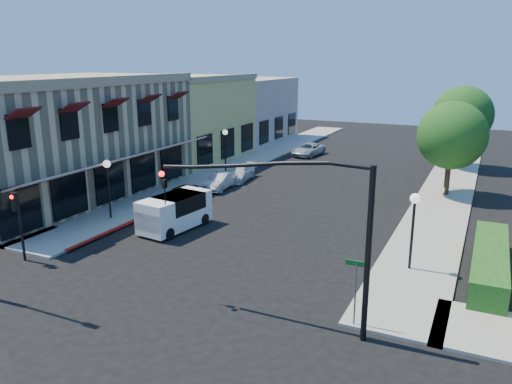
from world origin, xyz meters
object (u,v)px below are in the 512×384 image
at_px(white_van, 174,210).
at_px(lamppost_left_near, 108,174).
at_px(signal_mast_arm, 306,216).
at_px(parked_car_c, 239,173).
at_px(street_tree_b, 463,115).
at_px(secondary_signal, 17,214).
at_px(parked_car_b, 220,181).
at_px(street_tree_a, 452,135).
at_px(street_name_sign, 356,282).
at_px(lamppost_right_far, 448,152).
at_px(parked_car_d, 308,149).
at_px(lamppost_left_far, 225,140).
at_px(parked_car_a, 182,196).
at_px(lamppost_right_near, 414,212).

bearing_deg(white_van, lamppost_left_near, -177.31).
xyz_separation_m(signal_mast_arm, parked_car_c, (-12.06, 18.50, -3.51)).
relative_size(street_tree_b, secondary_signal, 2.11).
bearing_deg(secondary_signal, parked_car_b, 83.40).
xyz_separation_m(street_tree_a, street_name_sign, (-1.30, -19.80, -2.50)).
bearing_deg(lamppost_left_near, white_van, 2.69).
bearing_deg(secondary_signal, parked_car_c, 84.47).
bearing_deg(lamppost_right_far, signal_mast_arm, -96.70).
height_order(street_tree_b, lamppost_left_near, street_tree_b).
relative_size(lamppost_right_far, parked_car_d, 0.83).
xyz_separation_m(lamppost_left_near, parked_car_c, (2.30, 12.00, -2.16)).
bearing_deg(street_tree_a, street_name_sign, -93.76).
distance_m(lamppost_right_far, white_van, 20.29).
height_order(lamppost_left_far, white_van, lamppost_left_far).
height_order(street_tree_a, signal_mast_arm, street_tree_a).
height_order(signal_mast_arm, lamppost_left_near, signal_mast_arm).
bearing_deg(parked_car_a, lamppost_right_far, 42.97).
xyz_separation_m(street_tree_a, white_van, (-12.93, -13.79, -3.09)).
bearing_deg(parked_car_a, lamppost_left_near, -116.16).
height_order(secondary_signal, lamppost_right_near, lamppost_right_near).
xyz_separation_m(street_tree_b, parked_car_d, (-13.60, 0.00, -3.95)).
distance_m(lamppost_left_near, white_van, 4.66).
xyz_separation_m(signal_mast_arm, secondary_signal, (-13.86, -0.09, -1.77)).
relative_size(street_name_sign, lamppost_right_near, 0.70).
height_order(street_tree_b, lamppost_right_far, street_tree_b).
distance_m(parked_car_b, parked_car_d, 15.09).
bearing_deg(white_van, parked_car_d, 91.60).
height_order(lamppost_left_far, parked_car_b, lamppost_left_far).
bearing_deg(street_tree_b, white_van, -118.53).
bearing_deg(parked_car_b, secondary_signal, -100.81).
relative_size(street_name_sign, lamppost_right_far, 0.70).
height_order(street_name_sign, lamppost_right_far, lamppost_right_far).
xyz_separation_m(secondary_signal, white_van, (3.87, 6.80, -1.21)).
distance_m(street_tree_b, lamppost_left_near, 29.64).
bearing_deg(parked_car_a, lamppost_right_near, -11.48).
height_order(street_tree_a, lamppost_left_near, street_tree_a).
bearing_deg(lamppost_right_far, secondary_signal, -126.14).
xyz_separation_m(lamppost_left_far, parked_car_d, (3.70, 10.00, -2.14)).
bearing_deg(street_name_sign, lamppost_right_near, 80.22).
bearing_deg(street_name_sign, parked_car_c, 127.58).
bearing_deg(street_tree_b, lamppost_right_near, -90.72).
relative_size(lamppost_left_far, parked_car_a, 0.88).
bearing_deg(white_van, street_tree_b, 61.47).
bearing_deg(signal_mast_arm, lamppost_left_far, 125.00).
distance_m(signal_mast_arm, white_van, 12.40).
relative_size(secondary_signal, lamppost_left_near, 0.93).
relative_size(lamppost_right_near, parked_car_d, 0.83).
bearing_deg(parked_car_d, signal_mast_arm, -63.64).
xyz_separation_m(lamppost_right_near, parked_car_b, (-14.70, 8.97, -2.15)).
bearing_deg(secondary_signal, lamppost_right_near, 21.78).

